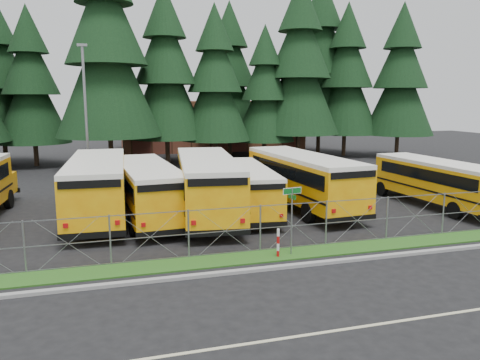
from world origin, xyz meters
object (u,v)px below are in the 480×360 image
bus_4 (207,186)px  bus_6 (299,180)px  street_sign (292,207)px  striped_bollard (278,243)px  bus_5 (246,189)px  light_standard (86,110)px  bus_2 (98,188)px  bus_east (433,183)px  bus_3 (146,191)px

bus_4 → bus_6: bearing=11.6°
street_sign → striped_bollard: street_sign is taller
bus_5 → striped_bollard: size_ratio=8.30×
striped_bollard → light_standard: 21.30m
bus_5 → striped_bollard: bus_5 is taller
bus_4 → light_standard: 13.78m
bus_2 → bus_5: (7.90, -1.06, -0.29)m
bus_6 → light_standard: size_ratio=1.18×
bus_east → street_sign: size_ratio=3.69×
bus_4 → bus_6: size_ratio=1.03×
bus_4 → bus_6: (5.65, 0.46, -0.05)m
bus_3 → bus_6: size_ratio=0.93×
bus_3 → striped_bollard: size_ratio=9.30×
street_sign → bus_4: bearing=104.0°
striped_bollard → light_standard: bearing=111.9°
bus_4 → street_sign: bus_4 is taller
bus_6 → light_standard: bearing=133.3°
bus_5 → bus_east: size_ratio=0.96×
bus_east → light_standard: size_ratio=1.02×
bus_2 → bus_6: (11.31, -0.66, -0.03)m
bus_4 → light_standard: size_ratio=1.22×
bus_2 → bus_east: bearing=-5.4°
bus_3 → bus_5: bearing=-7.2°
bus_2 → bus_east: bus_2 is taller
bus_6 → bus_east: 7.97m
bus_2 → light_standard: 11.16m
bus_6 → striped_bollard: bearing=-122.5°
bus_east → street_sign: bearing=-154.9°
bus_5 → street_sign: bearing=-86.5°
bus_east → light_standard: light_standard is taller
bus_6 → street_sign: size_ratio=4.25×
street_sign → striped_bollard: 1.57m
bus_3 → light_standard: bearing=101.9°
bus_4 → street_sign: 7.80m
bus_6 → light_standard: light_standard is taller
bus_5 → street_sign: street_sign is taller
bus_4 → light_standard: (-6.46, 11.54, 3.89)m
bus_4 → bus_east: 13.47m
bus_4 → bus_3: bearing=-179.0°
bus_4 → striped_bollard: 7.86m
bus_2 → bus_4: bus_4 is taller
bus_3 → striped_bollard: bus_3 is taller
bus_5 → bus_east: bearing=-1.5°
bus_5 → light_standard: light_standard is taller
bus_5 → striped_bollard: bearing=-91.0°
bus_2 → bus_5: bus_2 is taller
bus_6 → striped_bollard: 9.30m
bus_6 → light_standard: 16.88m
bus_east → striped_bollard: bearing=-155.7°
bus_3 → bus_5: 5.46m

